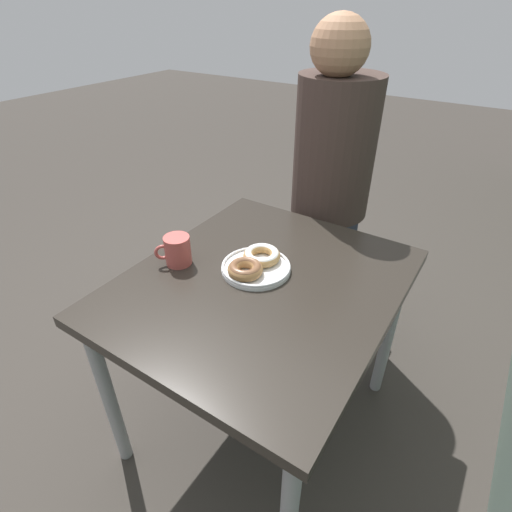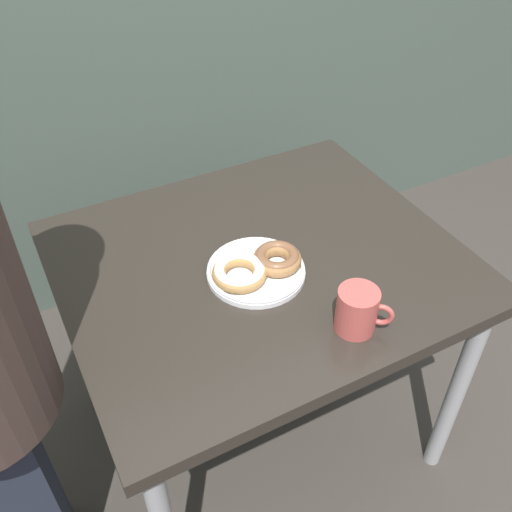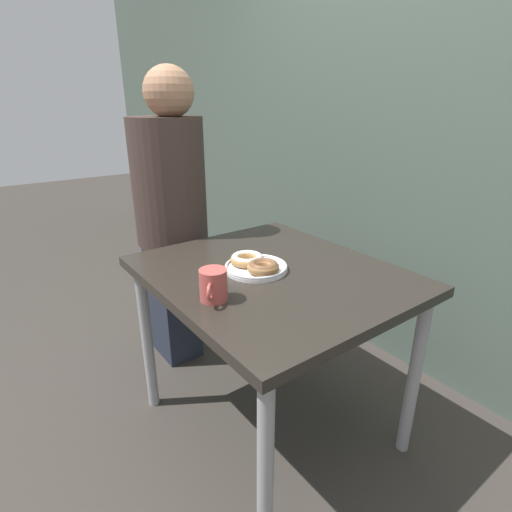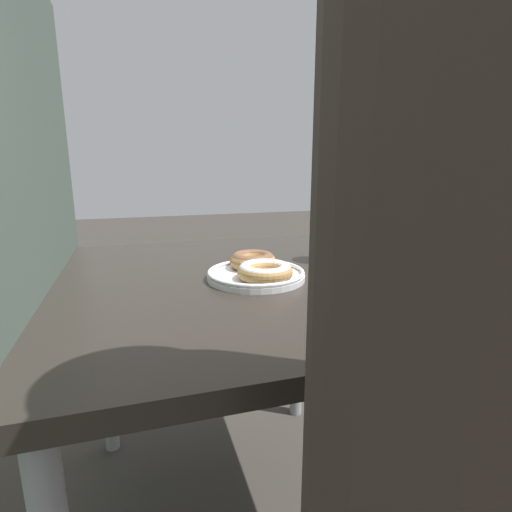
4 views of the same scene
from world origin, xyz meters
The scene contains 5 objects.
ground_plane centered at (0.00, 0.00, 0.00)m, with size 14.00×14.00×0.00m, color #38332D.
dining_table centered at (0.00, 0.19, 0.68)m, with size 1.01×0.87×0.77m.
donut_plate centered at (-0.04, 0.14, 0.80)m, with size 0.25×0.25×0.06m.
coffee_mug centered at (0.08, -0.12, 0.82)m, with size 0.11×0.11×0.11m.
person_figure centered at (-0.74, 0.11, 0.85)m, with size 0.39×0.36×1.54m.
Camera 1 is at (0.93, 0.78, 1.59)m, focal length 28.00 mm.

